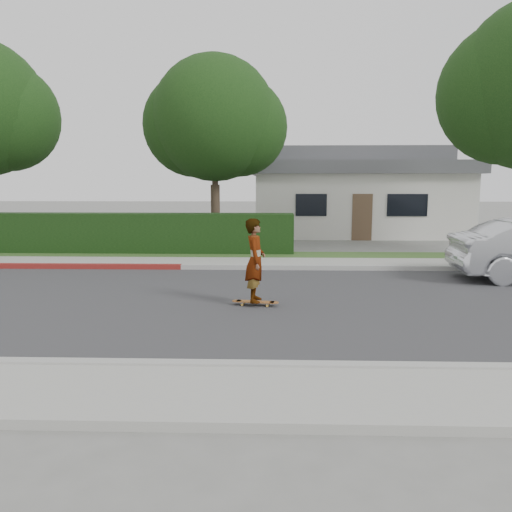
% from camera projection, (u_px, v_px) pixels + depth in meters
% --- Properties ---
extents(ground, '(120.00, 120.00, 0.00)m').
position_uv_depth(ground, '(103.00, 301.00, 11.03)').
color(ground, slate).
rests_on(ground, ground).
extents(road, '(60.00, 8.00, 0.01)m').
position_uv_depth(road, '(103.00, 301.00, 11.03)').
color(road, '#2D2D30').
rests_on(road, ground).
extents(curb_near, '(60.00, 0.20, 0.15)m').
position_uv_depth(curb_near, '(5.00, 365.00, 6.96)').
color(curb_near, '#9E9E99').
rests_on(curb_near, ground).
extents(curb_far, '(60.00, 0.20, 0.15)m').
position_uv_depth(curb_far, '(149.00, 267.00, 15.07)').
color(curb_far, '#9E9E99').
rests_on(curb_far, ground).
extents(sidewalk_far, '(60.00, 1.60, 0.12)m').
position_uv_depth(sidewalk_far, '(155.00, 263.00, 15.96)').
color(sidewalk_far, gray).
rests_on(sidewalk_far, ground).
extents(planting_strip, '(60.00, 1.60, 0.10)m').
position_uv_depth(planting_strip, '(166.00, 256.00, 17.55)').
color(planting_strip, '#2D4C1E').
rests_on(planting_strip, ground).
extents(hedge, '(15.00, 1.00, 1.50)m').
position_uv_depth(hedge, '(87.00, 234.00, 18.13)').
color(hedge, black).
rests_on(hedge, ground).
extents(tree_center, '(5.66, 4.84, 7.44)m').
position_uv_depth(tree_center, '(215.00, 123.00, 19.36)').
color(tree_center, '#33261C').
rests_on(tree_center, ground).
extents(house, '(10.60, 8.60, 4.30)m').
position_uv_depth(house, '(353.00, 192.00, 26.30)').
color(house, beige).
rests_on(house, ground).
extents(skateboard, '(1.01, 0.34, 0.09)m').
position_uv_depth(skateboard, '(255.00, 302.00, 10.57)').
color(skateboard, gold).
rests_on(skateboard, ground).
extents(skateboarder, '(0.44, 0.65, 1.76)m').
position_uv_depth(skateboarder, '(255.00, 260.00, 10.44)').
color(skateboarder, white).
rests_on(skateboarder, skateboard).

